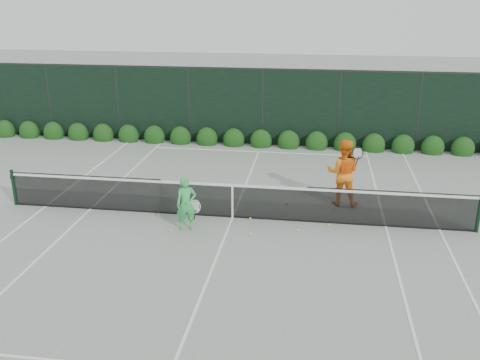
# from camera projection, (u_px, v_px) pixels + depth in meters

# --- Properties ---
(ground) EXTENTS (80.00, 80.00, 0.00)m
(ground) POSITION_uv_depth(u_px,v_px,m) (233.00, 217.00, 14.72)
(ground) COLOR gray
(ground) RESTS_ON ground
(tennis_net) EXTENTS (12.90, 0.10, 1.07)m
(tennis_net) POSITION_uv_depth(u_px,v_px,m) (232.00, 200.00, 14.55)
(tennis_net) COLOR black
(tennis_net) RESTS_ON ground
(player_woman) EXTENTS (0.66, 0.51, 1.43)m
(player_woman) POSITION_uv_depth(u_px,v_px,m) (186.00, 204.00, 13.76)
(player_woman) COLOR green
(player_woman) RESTS_ON ground
(player_man) EXTENTS (1.01, 0.82, 1.95)m
(player_man) POSITION_uv_depth(u_px,v_px,m) (343.00, 173.00, 15.31)
(player_man) COLOR orange
(player_man) RESTS_ON ground
(court_lines) EXTENTS (11.03, 23.83, 0.01)m
(court_lines) POSITION_uv_depth(u_px,v_px,m) (233.00, 217.00, 14.72)
(court_lines) COLOR white
(court_lines) RESTS_ON ground
(windscreen_fence) EXTENTS (32.00, 21.07, 3.06)m
(windscreen_fence) POSITION_uv_depth(u_px,v_px,m) (213.00, 203.00, 11.69)
(windscreen_fence) COLOR black
(windscreen_fence) RESTS_ON ground
(hedge_row) EXTENTS (31.66, 0.65, 0.94)m
(hedge_row) POSITION_uv_depth(u_px,v_px,m) (261.00, 141.00, 21.31)
(hedge_row) COLOR #10360E
(hedge_row) RESTS_ON ground
(tennis_balls) EXTENTS (4.14, 2.36, 0.07)m
(tennis_balls) POSITION_uv_depth(u_px,v_px,m) (260.00, 221.00, 14.41)
(tennis_balls) COLOR #CDED34
(tennis_balls) RESTS_ON ground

